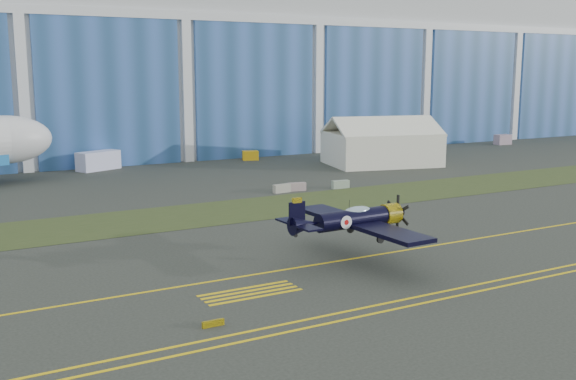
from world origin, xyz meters
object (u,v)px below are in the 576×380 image
warbird (353,219)px  tent (382,140)px  shipping_container (98,161)px  tug (250,155)px

warbird → tent: bearing=48.9°
warbird → shipping_container: warbird is taller
tug → shipping_container: bearing=-162.7°
shipping_container → tug: size_ratio=2.48×
warbird → tent: (31.43, 38.60, 0.37)m
shipping_container → tug: bearing=-26.0°
warbird → shipping_container: size_ratio=2.27×
tent → warbird: bearing=-116.0°
warbird → tent: tent is taller
warbird → shipping_container: 52.89m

